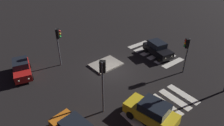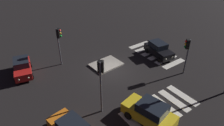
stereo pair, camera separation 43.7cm
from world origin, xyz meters
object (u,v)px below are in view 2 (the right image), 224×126
traffic_island (106,64)px  traffic_light_west (59,38)px  traffic_light_south (101,74)px  car_red (22,67)px  car_black (159,49)px  traffic_light_east (187,48)px  car_yellow (149,113)px

traffic_island → traffic_light_west: size_ratio=0.79×
traffic_light_south → car_red: bearing=66.1°
car_black → traffic_light_west: traffic_light_west is taller
traffic_light_east → traffic_light_south: (-9.78, 0.37, 0.65)m
traffic_island → car_yellow: 8.86m
car_red → traffic_light_south: bearing=34.9°
car_yellow → traffic_light_east: size_ratio=1.14×
traffic_light_east → traffic_light_south: traffic_light_south is taller
car_black → car_yellow: 10.61m
traffic_island → traffic_light_east: 8.62m
traffic_light_west → traffic_light_south: 8.51m
car_red → car_yellow: 13.65m
traffic_light_west → traffic_light_east: (9.46, -8.87, -0.31)m
car_black → traffic_light_west: (-10.13, 4.80, 2.41)m
traffic_island → traffic_light_south: size_ratio=0.71×
car_yellow → traffic_light_west: size_ratio=1.03×
traffic_island → car_black: (6.28, -1.83, 0.74)m
car_yellow → car_black: bearing=-63.0°
car_yellow → traffic_light_west: traffic_light_west is taller
car_red → car_yellow: (6.04, -12.24, 0.08)m
car_black → car_yellow: size_ratio=0.92×
car_black → traffic_light_west: 11.46m
car_black → traffic_light_south: bearing=-61.4°
traffic_light_east → traffic_light_west: bearing=-4.6°
car_black → traffic_light_east: bearing=-0.2°
car_red → traffic_light_west: 4.79m
car_black → car_red: bearing=-101.9°
traffic_island → traffic_light_east: size_ratio=0.87×
car_yellow → traffic_light_east: (7.49, 2.73, 2.04)m
car_black → traffic_light_east: size_ratio=1.05×
car_yellow → traffic_light_west: bearing=-3.2°
traffic_light_west → traffic_light_south: size_ratio=0.90×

